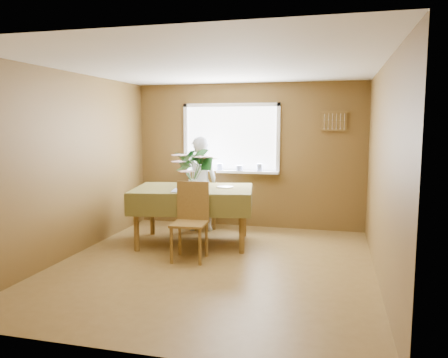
% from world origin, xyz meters
% --- Properties ---
extents(floor, '(4.50, 4.50, 0.00)m').
position_xyz_m(floor, '(0.00, 0.00, 0.00)').
color(floor, brown).
rests_on(floor, ground).
extents(ceiling, '(4.50, 4.50, 0.00)m').
position_xyz_m(ceiling, '(0.00, 0.00, 2.50)').
color(ceiling, white).
rests_on(ceiling, wall_back).
extents(wall_back, '(4.00, 0.00, 4.00)m').
position_xyz_m(wall_back, '(0.00, 2.25, 1.25)').
color(wall_back, brown).
rests_on(wall_back, floor).
extents(wall_front, '(4.00, 0.00, 4.00)m').
position_xyz_m(wall_front, '(0.00, -2.25, 1.25)').
color(wall_front, brown).
rests_on(wall_front, floor).
extents(wall_left, '(0.00, 4.50, 4.50)m').
position_xyz_m(wall_left, '(-2.00, 0.00, 1.25)').
color(wall_left, brown).
rests_on(wall_left, floor).
extents(wall_right, '(0.00, 4.50, 4.50)m').
position_xyz_m(wall_right, '(2.00, 0.00, 1.25)').
color(wall_right, brown).
rests_on(wall_right, floor).
extents(window_assembly, '(1.72, 0.20, 1.22)m').
position_xyz_m(window_assembly, '(-0.29, 2.20, 1.36)').
color(window_assembly, white).
rests_on(window_assembly, wall_back).
extents(spoon_rack, '(0.44, 0.05, 0.33)m').
position_xyz_m(spoon_rack, '(1.45, 2.22, 1.85)').
color(spoon_rack, brown).
rests_on(spoon_rack, wall_back).
extents(dining_table, '(1.94, 1.48, 0.86)m').
position_xyz_m(dining_table, '(-0.58, 0.94, 0.75)').
color(dining_table, brown).
rests_on(dining_table, floor).
extents(chair_far, '(0.56, 0.56, 1.02)m').
position_xyz_m(chair_far, '(-0.71, 1.86, 0.55)').
color(chair_far, brown).
rests_on(chair_far, floor).
extents(chair_near, '(0.47, 0.47, 1.03)m').
position_xyz_m(chair_near, '(-0.38, 0.22, 0.56)').
color(chair_near, brown).
rests_on(chair_near, floor).
extents(seated_woman, '(0.66, 0.51, 1.60)m').
position_xyz_m(seated_woman, '(-0.72, 1.73, 0.80)').
color(seated_woman, white).
rests_on(seated_woman, floor).
extents(flower_bouquet, '(0.64, 0.64, 0.55)m').
position_xyz_m(flower_bouquet, '(-0.50, 0.69, 1.21)').
color(flower_bouquet, white).
rests_on(flower_bouquet, dining_table).
extents(side_plate, '(0.28, 0.28, 0.01)m').
position_xyz_m(side_plate, '(-0.12, 1.10, 0.86)').
color(side_plate, white).
rests_on(side_plate, dining_table).
extents(table_knife, '(0.04, 0.22, 0.00)m').
position_xyz_m(table_knife, '(-0.31, 0.72, 0.86)').
color(table_knife, silver).
rests_on(table_knife, dining_table).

